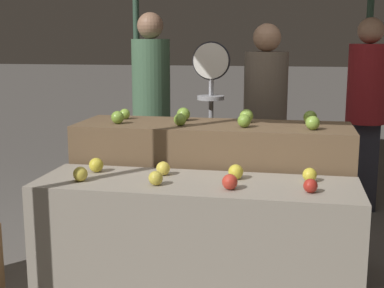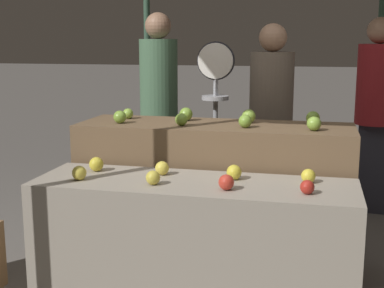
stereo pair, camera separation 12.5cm
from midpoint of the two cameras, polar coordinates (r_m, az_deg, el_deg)
The scene contains 22 objects.
display_counter_front at distance 3.03m, azimuth -0.78°, elevation -11.02°, with size 1.76×0.55×0.76m, color gray.
display_counter_back at distance 3.55m, azimuth 1.18°, elevation -5.76°, with size 1.76×0.55×0.99m, color brown.
apple_front_0 at distance 2.99m, azimuth -13.00°, elevation -3.15°, with size 0.08×0.08×0.08m, color gold.
apple_front_1 at distance 2.85m, azimuth -5.15°, elevation -3.65°, with size 0.08×0.08×0.08m, color gold.
apple_front_2 at distance 2.76m, azimuth 2.76°, elevation -4.07°, with size 0.08×0.08×0.08m, color red.
apple_front_3 at distance 2.75m, azimuth 11.26°, elevation -4.40°, with size 0.07×0.07×0.07m, color #AD281E.
apple_front_4 at distance 3.18m, azimuth -11.30°, elevation -2.22°, with size 0.08×0.08×0.08m, color gold.
apple_front_5 at distance 3.05m, azimuth -4.27°, elevation -2.62°, with size 0.08×0.08×0.08m, color yellow.
apple_front_6 at distance 2.96m, azimuth 3.49°, elevation -2.99°, with size 0.08×0.08×0.08m, color gold.
apple_front_7 at distance 2.96m, azimuth 11.27°, elevation -3.25°, with size 0.08×0.08×0.08m, color gold.
apple_back_0 at distance 3.49m, azimuth -8.96°, elevation 2.82°, with size 0.08×0.08×0.08m, color #7AA338.
apple_back_1 at distance 3.37m, azimuth -2.35°, elevation 2.62°, with size 0.08×0.08×0.08m, color #7AA338.
apple_back_2 at distance 3.31m, azimuth 4.51°, elevation 2.47°, with size 0.08×0.08×0.08m, color #7AA338.
apple_back_3 at distance 3.28m, azimuth 11.69°, elevation 2.22°, with size 0.09×0.09×0.09m, color #84AD3D.
apple_back_4 at distance 3.69m, azimuth -8.15°, elevation 3.19°, with size 0.07×0.07×0.07m, color #84AD3D.
apple_back_5 at distance 3.58m, azimuth -1.92°, elevation 3.20°, with size 0.09×0.09×0.09m, color #7AA338.
apple_back_6 at distance 3.51m, azimuth 4.82°, elevation 3.00°, with size 0.09×0.09×0.09m, color #84AD3D.
apple_back_7 at distance 3.51m, azimuth 11.51°, elevation 2.80°, with size 0.09×0.09×0.09m, color #7AA338.
produce_scale at distance 3.97m, azimuth 1.13°, elevation 4.92°, with size 0.28×0.20×1.51m.
person_vendor_at_scale at distance 4.26m, azimuth 6.97°, elevation 3.30°, with size 0.35×0.35×1.65m.
person_customer_left at distance 4.96m, azimuth 17.43°, elevation 4.42°, with size 0.38×0.38×1.72m.
person_customer_right at distance 4.84m, azimuth -5.11°, elevation 5.12°, with size 0.44×0.44×1.76m.
Camera 1 is at (0.51, -2.77, 1.52)m, focal length 50.00 mm.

